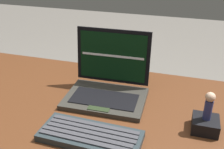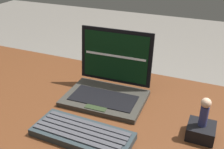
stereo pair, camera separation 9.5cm
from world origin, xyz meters
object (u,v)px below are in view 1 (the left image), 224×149
object	(u,v)px
figurine_stand	(205,124)
figurine	(209,104)
laptop_front	(108,85)
external_keyboard	(90,136)

from	to	relation	value
figurine_stand	figurine	bearing A→B (deg)	90.00
figurine_stand	laptop_front	bearing A→B (deg)	163.36
laptop_front	figurine	world-z (taller)	laptop_front
laptop_front	figurine	size ratio (longest dim) A/B	3.18
external_keyboard	figurine	world-z (taller)	figurine
laptop_front	figurine_stand	size ratio (longest dim) A/B	3.68
laptop_front	figurine	xyz separation A→B (m)	(0.34, -0.10, 0.04)
figurine	laptop_front	bearing A→B (deg)	163.36
laptop_front	external_keyboard	distance (m)	0.25
external_keyboard	figurine_stand	world-z (taller)	figurine_stand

